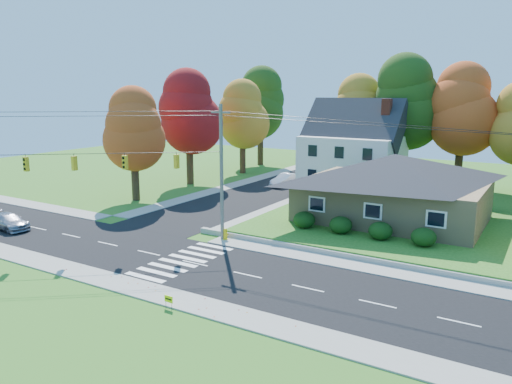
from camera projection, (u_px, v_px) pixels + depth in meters
The scene contains 21 objects.
ground at pixel (195, 264), 32.05m from camera, with size 120.00×120.00×0.00m, color #3D7923.
road_main at pixel (195, 263), 32.04m from camera, with size 90.00×8.00×0.02m, color black.
road_cross at pixel (280, 186), 57.88m from camera, with size 8.00×44.00×0.02m, color black.
sidewalk_north at pixel (238, 243), 36.22m from camera, with size 90.00×2.00×0.08m, color #9C9A90.
sidewalk_south at pixel (139, 289), 27.85m from camera, with size 90.00×2.00×0.08m, color #9C9A90.
lawn at pixel (466, 217), 42.94m from camera, with size 30.00×30.00×0.50m, color #3D7923.
ranch_house at pixel (393, 186), 40.71m from camera, with size 14.60×10.60×5.40m.
colonial_house at pixel (353, 150), 54.55m from camera, with size 10.40×8.40×9.60m.
hedge_row at pixel (360, 228), 36.20m from camera, with size 10.70×1.70×1.27m.
traffic_infrastructure at pixel (204, 181), 32.23m from camera, with size 38.10×10.66×10.00m.
tree_lot_0 at pixel (356, 113), 59.87m from camera, with size 6.72×6.72×12.51m.
tree_lot_1 at pixel (405, 103), 55.72m from camera, with size 7.84×7.84×14.60m.
tree_lot_2 at pixel (463, 109), 53.62m from camera, with size 7.28×7.28×13.56m.
tree_west_0 at pixel (133, 129), 49.34m from camera, with size 6.16×6.16×11.47m.
tree_west_1 at pixel (189, 112), 57.96m from camera, with size 7.28×7.28×13.56m.
tree_west_2 at pixel (242, 115), 65.95m from camera, with size 6.72×6.72×12.51m.
tree_west_3 at pixel (260, 103), 73.40m from camera, with size 7.84×7.84×14.60m.
silver_sedan at pixel (8, 222), 39.84m from camera, with size 1.76×4.33×1.26m, color #9291A0.
white_car at pixel (286, 180), 57.98m from camera, with size 1.54×4.43×1.46m, color silver.
fire_hydrant at pixel (225, 235), 36.97m from camera, with size 0.52×0.40×0.91m.
yard_sign at pixel (169, 299), 25.37m from camera, with size 0.54×0.04×0.67m.
Camera 1 is at (19.22, -24.00, 10.87)m, focal length 35.00 mm.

